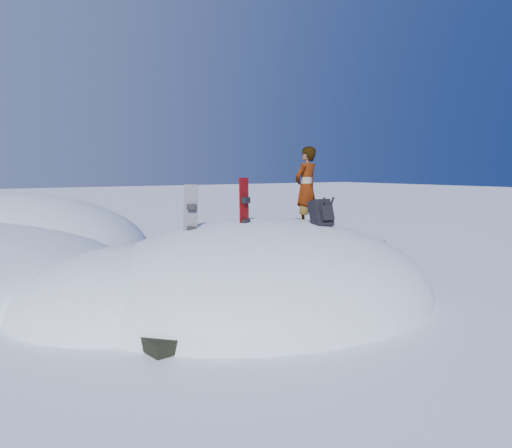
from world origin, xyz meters
TOP-DOWN VIEW (x-y plane):
  - ground at (0.00, 0.00)m, footprint 120.00×120.00m
  - snow_mound at (-0.17, 0.24)m, footprint 8.00×6.00m
  - rock_outcrop at (3.72, 3.01)m, footprint 4.68×4.41m
  - snowboard_red at (-0.47, -0.18)m, footprint 0.25×0.19m
  - snowboard_dark at (-1.36, 0.21)m, footprint 0.34×0.34m
  - backpack at (0.89, -0.73)m, footprint 0.39×0.47m
  - gear_pile at (-2.56, -1.62)m, footprint 0.92×0.70m
  - person at (1.86, 0.90)m, footprint 0.75×0.58m

SIDE VIEW (x-z plane):
  - ground at x=0.00m, z-range 0.00..0.00m
  - snow_mound at x=-0.17m, z-range -1.50..1.50m
  - rock_outcrop at x=3.72m, z-range -0.82..0.85m
  - gear_pile at x=-2.56m, z-range 0.00..0.24m
  - snowboard_dark at x=-1.36m, z-range 0.87..2.18m
  - backpack at x=0.89m, z-range 1.32..1.92m
  - snowboard_red at x=-0.47m, z-range 0.97..2.30m
  - person at x=1.86m, z-range 1.11..2.93m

